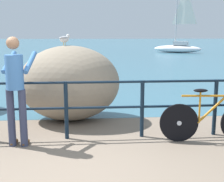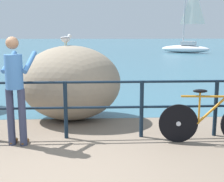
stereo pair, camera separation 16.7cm
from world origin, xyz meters
The scene contains 8 objects.
ground_plane centered at (0.00, 20.00, -0.05)m, with size 120.00×120.00×0.10m, color #756656.
sea_surface centered at (0.00, 47.85, 0.00)m, with size 120.00×90.00×0.01m, color #38667A.
promenade_railing centered at (0.00, 1.61, 0.63)m, with size 8.07×0.07×1.02m.
bicycle centered at (2.44, 1.26, 0.39)m, with size 1.70×0.48×0.92m.
person_at_railing centered at (-0.77, 1.33, 0.99)m, with size 0.52×0.67×1.78m.
breakwater_boulder_main centered at (0.00, 2.85, 0.79)m, with size 2.11×1.68×1.58m.
seagull centered at (-0.09, 2.92, 1.72)m, with size 0.26×0.31×0.23m.
sailboat centered at (8.84, 24.62, 0.71)m, with size 4.49×3.24×6.16m.
Camera 2 is at (0.54, -3.63, 1.84)m, focal length 49.34 mm.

